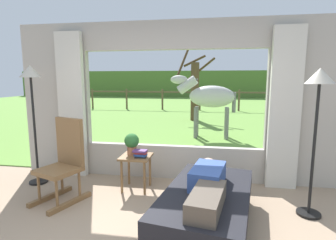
% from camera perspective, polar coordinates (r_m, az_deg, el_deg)
% --- Properties ---
extents(back_wall_with_window, '(5.20, 0.12, 2.55)m').
position_cam_1_polar(back_wall_with_window, '(4.32, 1.00, 3.53)').
color(back_wall_with_window, '#ADA599').
rests_on(back_wall_with_window, ground_plane).
extents(curtain_panel_left, '(0.44, 0.10, 2.40)m').
position_cam_1_polar(curtain_panel_left, '(4.75, -19.92, 2.87)').
color(curtain_panel_left, beige).
rests_on(curtain_panel_left, ground_plane).
extents(curtain_panel_right, '(0.44, 0.10, 2.40)m').
position_cam_1_polar(curtain_panel_right, '(4.28, 23.73, 2.07)').
color(curtain_panel_right, beige).
rests_on(curtain_panel_right, ground_plane).
extents(outdoor_pasture_lawn, '(36.00, 21.68, 0.02)m').
position_cam_1_polar(outdoor_pasture_lawn, '(15.26, 6.98, 2.52)').
color(outdoor_pasture_lawn, olive).
rests_on(outdoor_pasture_lawn, ground_plane).
extents(distant_hill_ridge, '(36.00, 2.00, 2.40)m').
position_cam_1_polar(distant_hill_ridge, '(25.01, 8.02, 7.62)').
color(distant_hill_ridge, '#4F7031').
rests_on(distant_hill_ridge, ground_plane).
extents(recliner_sofa, '(1.18, 1.83, 0.42)m').
position_cam_1_polar(recliner_sofa, '(3.17, 8.37, -17.99)').
color(recliner_sofa, black).
rests_on(recliner_sofa, ground_plane).
extents(reclining_person, '(0.44, 1.43, 0.22)m').
position_cam_1_polar(reclining_person, '(3.00, 8.48, -13.23)').
color(reclining_person, '#334C8C').
rests_on(reclining_person, recliner_sofa).
extents(rocking_chair, '(0.67, 0.80, 1.12)m').
position_cam_1_polar(rocking_chair, '(3.91, -21.32, -8.14)').
color(rocking_chair, brown).
rests_on(rocking_chair, ground_plane).
extents(side_table, '(0.44, 0.44, 0.52)m').
position_cam_1_polar(side_table, '(4.03, -6.85, -8.88)').
color(side_table, brown).
rests_on(side_table, ground_plane).
extents(potted_plant, '(0.22, 0.22, 0.32)m').
position_cam_1_polar(potted_plant, '(4.04, -7.78, -4.80)').
color(potted_plant, '#9E6042').
rests_on(potted_plant, side_table).
extents(book_stack, '(0.20, 0.16, 0.11)m').
position_cam_1_polar(book_stack, '(3.91, -5.89, -7.14)').
color(book_stack, black).
rests_on(book_stack, side_table).
extents(floor_lamp_left, '(0.32, 0.32, 1.85)m').
position_cam_1_polar(floor_lamp_left, '(4.57, -27.20, 5.91)').
color(floor_lamp_left, black).
rests_on(floor_lamp_left, ground_plane).
extents(floor_lamp_right, '(0.32, 0.32, 1.77)m').
position_cam_1_polar(floor_lamp_right, '(3.50, 29.50, 4.12)').
color(floor_lamp_right, black).
rests_on(floor_lamp_right, ground_plane).
extents(horse, '(1.81, 0.59, 1.73)m').
position_cam_1_polar(horse, '(7.46, 8.72, 4.89)').
color(horse, '#B2B2AD').
rests_on(horse, outdoor_pasture_lawn).
extents(pasture_tree, '(1.54, 1.04, 2.90)m').
position_cam_1_polar(pasture_tree, '(10.62, 5.69, 6.75)').
color(pasture_tree, '#4C3823').
rests_on(pasture_tree, outdoor_pasture_lawn).
extents(pasture_fence_line, '(16.10, 0.10, 1.10)m').
position_cam_1_polar(pasture_fence_line, '(14.09, 6.84, 5.01)').
color(pasture_fence_line, brown).
rests_on(pasture_fence_line, outdoor_pasture_lawn).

